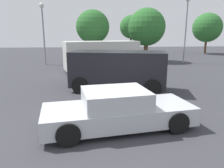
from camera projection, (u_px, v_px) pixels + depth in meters
name	position (u px, v px, depth m)	size (l,w,h in m)	color
ground_plane	(108.00, 125.00, 6.83)	(80.00, 80.00, 0.00)	#38383D
sedan_foreground	(118.00, 110.00, 6.53)	(4.69, 2.34, 1.20)	#B7BABF
dog	(167.00, 98.00, 8.66)	(0.65, 0.36, 0.45)	olive
van_white	(101.00, 55.00, 16.07)	(5.72, 3.37, 2.27)	silver
suv_dark	(118.00, 69.00, 10.78)	(4.93, 2.98, 1.96)	black
pedestrian	(74.00, 67.00, 12.53)	(0.57, 0.24, 1.59)	navy
light_post_near	(187.00, 19.00, 20.32)	(0.44, 0.44, 6.13)	gray
light_post_mid	(43.00, 22.00, 19.18)	(0.44, 0.44, 5.44)	gray
tree_back_left	(131.00, 27.00, 31.35)	(3.37, 3.37, 5.44)	brown
tree_back_center	(93.00, 27.00, 20.36)	(3.16, 3.16, 5.02)	brown
tree_back_right	(147.00, 27.00, 21.63)	(3.74, 3.74, 5.32)	brown
tree_far_right	(207.00, 28.00, 29.86)	(3.98, 3.98, 5.60)	brown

